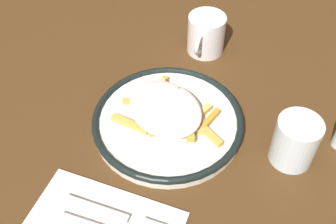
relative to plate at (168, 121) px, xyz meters
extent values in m
plane|color=#482D14|center=(0.00, 0.00, -0.01)|extent=(2.60, 2.60, 0.00)
cylinder|color=silver|center=(0.00, 0.00, 0.00)|extent=(0.27, 0.27, 0.02)
torus|color=black|center=(0.00, 0.00, 0.01)|extent=(0.28, 0.28, 0.01)
cube|color=gold|center=(0.01, 0.08, 0.01)|extent=(0.05, 0.07, 0.01)
cube|color=#C38B2B|center=(-0.02, 0.07, 0.01)|extent=(0.06, 0.03, 0.01)
cube|color=#DF8D49|center=(-0.02, 0.00, 0.01)|extent=(0.06, 0.07, 0.01)
cube|color=orange|center=(-0.06, -0.04, 0.01)|extent=(0.08, 0.02, 0.01)
cube|color=#D5B655|center=(0.00, 0.00, 0.02)|extent=(0.07, 0.04, 0.01)
cube|color=#CF8341|center=(-0.03, 0.01, 0.01)|extent=(0.05, 0.07, 0.01)
cube|color=#E4C45E|center=(-0.02, 0.05, 0.01)|extent=(0.08, 0.04, 0.01)
cube|color=gold|center=(0.00, 0.04, 0.02)|extent=(0.09, 0.05, 0.01)
cube|color=gold|center=(0.04, -0.06, 0.01)|extent=(0.02, 0.08, 0.01)
cube|color=#EFBB57|center=(-0.04, -0.02, 0.02)|extent=(0.07, 0.04, 0.01)
cube|color=gold|center=(0.00, 0.00, 0.01)|extent=(0.07, 0.02, 0.01)
cube|color=#DEA151|center=(0.01, 0.03, 0.01)|extent=(0.02, 0.08, 0.01)
cube|color=gold|center=(-0.01, -0.03, 0.01)|extent=(0.08, 0.07, 0.01)
cube|color=gold|center=(0.02, 0.02, 0.01)|extent=(0.06, 0.09, 0.01)
cube|color=gold|center=(-0.02, -0.07, 0.01)|extent=(0.03, 0.06, 0.01)
ellipsoid|color=silver|center=(0.00, -0.01, 0.03)|extent=(0.18, 0.19, 0.01)
cube|color=#295930|center=(-0.03, -0.04, 0.04)|extent=(0.00, 0.00, 0.00)
cube|color=#335D2E|center=(0.00, 0.01, 0.04)|extent=(0.00, 0.00, 0.00)
cube|color=#37732D|center=(0.01, 0.04, 0.04)|extent=(0.00, 0.00, 0.00)
cube|color=#33671B|center=(0.00, 0.00, 0.04)|extent=(0.00, 0.00, 0.00)
cube|color=#315D23|center=(-0.05, 0.00, 0.04)|extent=(0.00, 0.00, 0.00)
cube|color=#216621|center=(0.01, -0.03, 0.04)|extent=(0.00, 0.00, 0.00)
cube|color=#2F671E|center=(-0.04, -0.01, 0.04)|extent=(0.00, 0.00, 0.00)
cube|color=silver|center=(0.21, -0.04, 0.00)|extent=(0.02, 0.11, 0.01)
cylinder|color=silver|center=(-0.02, 0.22, 0.03)|extent=(0.08, 0.08, 0.09)
cylinder|color=white|center=(-0.24, -0.01, 0.03)|extent=(0.08, 0.08, 0.09)
torus|color=white|center=(-0.19, -0.01, 0.03)|extent=(0.05, 0.01, 0.05)
camera|label=1|loc=(0.46, 0.19, 0.58)|focal=44.40mm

